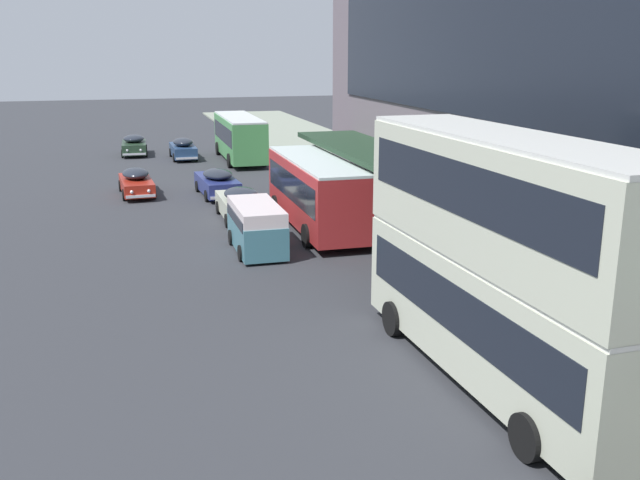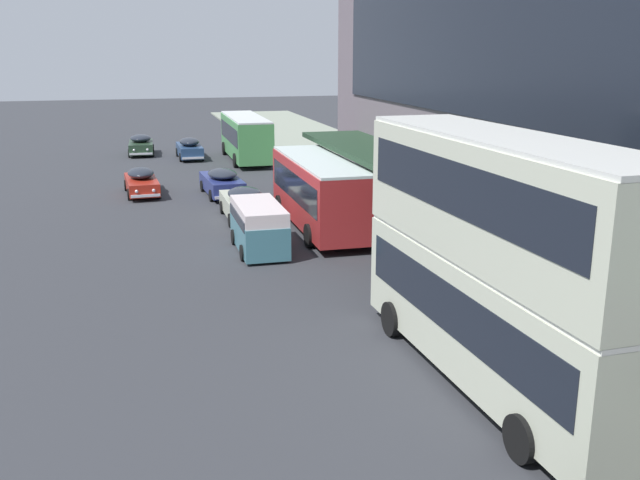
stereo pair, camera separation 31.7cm
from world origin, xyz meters
name	(u,v)px [view 2 (the right image)]	position (x,y,z in m)	size (l,w,h in m)	color
transit_bus_kerbside_front	(499,255)	(3.87, 12.59, 3.31)	(2.89, 10.57, 6.13)	beige
transit_bus_kerbside_rear	(246,135)	(3.96, 50.09, 1.86)	(2.78, 9.94, 3.23)	#4B9A52
transit_bus_kerbside_far	(320,189)	(3.84, 28.76, 1.85)	(2.77, 9.56, 3.23)	#AB2728
sedan_lead_mid	(245,203)	(0.83, 31.56, 0.78)	(1.98, 4.91, 1.58)	beige
sedan_second_mid	(190,148)	(0.01, 52.07, 0.78)	(1.83, 4.70, 1.59)	navy
sedan_oncoming_front	(222,182)	(0.54, 37.60, 0.76)	(2.13, 5.02, 1.52)	navy
sedan_trailing_near	(141,145)	(-3.44, 55.15, 0.76)	(2.04, 4.40, 1.54)	#243A27
sedan_oncoming_rear	(141,181)	(-3.82, 39.14, 0.74)	(1.96, 4.82, 1.49)	#A62417
vw_van	(258,224)	(0.50, 25.99, 1.10)	(1.93, 4.56, 1.96)	teal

